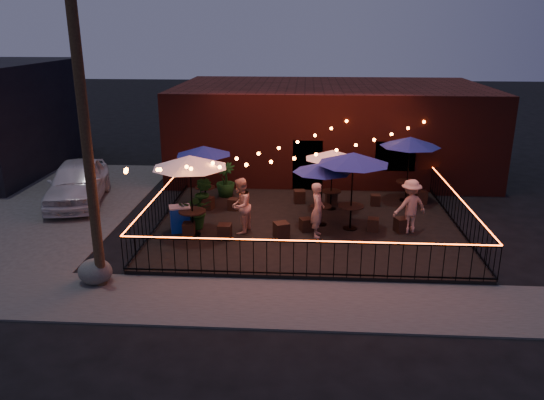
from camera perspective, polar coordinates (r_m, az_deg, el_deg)
The scene contains 36 objects.
ground at distance 16.27m, azimuth 3.74°, elevation -5.55°, with size 110.00×110.00×0.00m, color black.
patio at distance 18.09m, azimuth 3.76°, elevation -2.80°, with size 10.00×8.00×0.15m, color black.
sidewalk at distance 13.34m, azimuth 3.72°, elevation -11.05°, with size 18.00×2.50×0.05m, color #413F3C.
brick_building at distance 25.33m, azimuth 6.16°, elevation 7.72°, with size 14.00×8.00×4.00m.
utility_pole at distance 13.63m, azimuth -19.39°, elevation 6.44°, with size 0.26×0.26×8.00m, color #342115.
fence_front at distance 14.17m, azimuth 3.78°, elevation -6.33°, with size 10.00×0.04×1.04m.
fence_left at distance 18.55m, azimuth -11.84°, elevation -0.69°, with size 0.04×8.00×1.04m.
fence_right at distance 18.60m, azimuth 19.39°, elevation -1.30°, with size 0.04×8.00×1.04m.
festoon_lights at distance 17.10m, azimuth 0.53°, elevation 4.59°, with size 10.02×8.72×1.32m.
cafe_table_0 at distance 16.55m, azimuth -8.83°, elevation 4.00°, with size 2.84×2.84×2.62m.
cafe_table_1 at distance 19.53m, azimuth -7.37°, elevation 5.24°, with size 2.47×2.47×2.26m.
cafe_table_2 at distance 17.43m, azimuth 5.44°, elevation 3.43°, with size 2.11×2.11×2.16m.
cafe_table_3 at distance 19.07m, azimuth 6.51°, elevation 4.80°, with size 2.63×2.63×2.21m.
cafe_table_4 at distance 17.10m, azimuth 8.74°, elevation 4.35°, with size 2.79×2.79×2.59m.
cafe_table_5 at distance 20.50m, azimuth 14.65°, elevation 6.00°, with size 2.70×2.70×2.49m.
bistro_chair_0 at distance 17.18m, azimuth -8.94°, elevation -3.11°, with size 0.37×0.37×0.43m, color black.
bistro_chair_1 at distance 16.74m, azimuth -5.11°, elevation -3.42°, with size 0.41×0.41×0.49m, color black.
bistro_chair_2 at distance 19.56m, azimuth -6.90°, elevation -0.33°, with size 0.38×0.38×0.45m, color black.
bistro_chair_3 at distance 19.39m, azimuth -4.17°, elevation -0.46°, with size 0.35×0.35×0.42m, color black.
bistro_chair_4 at distance 16.76m, azimuth 1.01°, elevation -3.28°, with size 0.43×0.43×0.51m, color black.
bistro_chair_5 at distance 17.38m, azimuth 3.66°, elevation -2.67°, with size 0.36×0.36×0.43m, color black.
bistro_chair_6 at distance 20.15m, azimuth 2.97°, elevation 0.38°, with size 0.41×0.41×0.48m, color black.
bistro_chair_7 at distance 20.09m, azimuth 6.40°, elevation 0.23°, with size 0.40×0.40×0.48m, color black.
bistro_chair_8 at distance 17.68m, azimuth 10.82°, elevation -2.60°, with size 0.36×0.36×0.43m, color black.
bistro_chair_9 at distance 17.78m, azimuth 13.76°, elevation -2.61°, with size 0.40×0.40×0.47m, color black.
bistro_chair_10 at distance 20.20m, azimuth 11.07°, elevation -0.01°, with size 0.34×0.34×0.41m, color black.
bistro_chair_11 at distance 20.86m, azimuth 15.75°, elevation 0.31°, with size 0.40×0.40×0.48m, color black.
patron_a at distance 16.76m, azimuth 4.92°, elevation -1.06°, with size 0.64×0.42×1.77m, color tan.
patron_b at distance 17.01m, azimuth -3.41°, elevation -0.63°, with size 0.89×0.69×1.82m, color tan.
patron_c at distance 17.61m, azimuth 14.64°, elevation -0.64°, with size 1.14×0.66×1.77m, color #D4B48E.
potted_shrub_a at distance 17.64m, azimuth -8.16°, elevation -1.15°, with size 1.09×0.95×1.21m, color #15360E.
potted_shrub_b at distance 19.51m, azimuth -7.39°, elevation 0.79°, with size 0.67×0.54×1.22m, color #143B0D.
potted_shrub_c at distance 20.86m, azimuth -5.03°, elevation 2.17°, with size 0.75×0.75×1.33m, color #153B0E.
cooler at distance 17.48m, azimuth -9.85°, elevation -1.98°, with size 0.77×0.65×0.87m.
boulder at distance 14.91m, azimuth -18.49°, elevation -7.33°, with size 0.90×0.77×0.70m, color #4B4C46.
car_white at distance 21.79m, azimuth -20.18°, elevation 1.82°, with size 1.94×4.82×1.64m, color silver.
Camera 1 is at (-0.11, -14.91, 6.52)m, focal length 35.00 mm.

